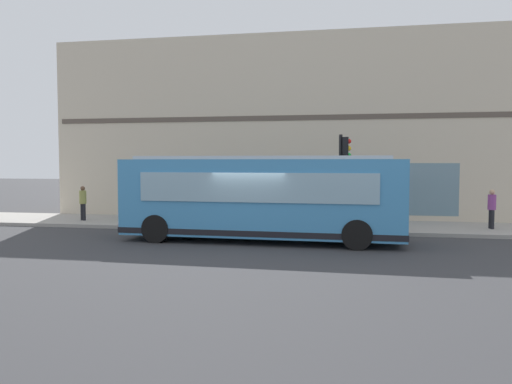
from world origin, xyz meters
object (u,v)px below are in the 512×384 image
object	(u,v)px
pedestrian_by_light_pole	(235,201)
fire_hydrant	(367,221)
pedestrian_near_building_entrance	(492,206)
newspaper_vending_box	(127,211)
pedestrian_near_hydrant	(83,201)
traffic_light_near_corner	(344,163)
city_bus_nearside	(262,198)

from	to	relation	value
pedestrian_by_light_pole	fire_hydrant	bearing A→B (deg)	-109.27
pedestrian_near_building_entrance	fire_hydrant	bearing A→B (deg)	104.97
fire_hydrant	newspaper_vending_box	size ratio (longest dim) A/B	0.82
pedestrian_near_hydrant	newspaper_vending_box	world-z (taller)	pedestrian_near_hydrant
traffic_light_near_corner	pedestrian_near_building_entrance	size ratio (longest dim) A/B	2.38
traffic_light_near_corner	fire_hydrant	distance (m)	2.49
city_bus_nearside	pedestrian_near_building_entrance	xyz separation A→B (m)	(3.99, -8.76, -0.49)
city_bus_nearside	fire_hydrant	xyz separation A→B (m)	(2.66, -3.79, -1.04)
pedestrian_near_hydrant	traffic_light_near_corner	bearing A→B (deg)	-93.91
fire_hydrant	pedestrian_by_light_pole	xyz separation A→B (m)	(2.05, 5.86, 0.54)
city_bus_nearside	fire_hydrant	size ratio (longest dim) A/B	13.66
city_bus_nearside	fire_hydrant	world-z (taller)	city_bus_nearside
pedestrian_by_light_pole	pedestrian_near_building_entrance	size ratio (longest dim) A/B	0.99
pedestrian_by_light_pole	pedestrian_near_building_entrance	distance (m)	10.85
traffic_light_near_corner	city_bus_nearside	bearing A→B (deg)	134.67
city_bus_nearside	newspaper_vending_box	distance (m)	8.05
city_bus_nearside	traffic_light_near_corner	size ratio (longest dim) A/B	2.66
city_bus_nearside	newspaper_vending_box	size ratio (longest dim) A/B	11.23
pedestrian_by_light_pole	newspaper_vending_box	xyz separation A→B (m)	(-0.85, 4.94, -0.45)
traffic_light_near_corner	pedestrian_near_hydrant	bearing A→B (deg)	86.09
pedestrian_by_light_pole	newspaper_vending_box	distance (m)	5.03
traffic_light_near_corner	newspaper_vending_box	distance (m)	10.15
city_bus_nearside	fire_hydrant	distance (m)	4.75
traffic_light_near_corner	pedestrian_near_hydrant	xyz separation A→B (m)	(0.82, 11.92, -1.75)
city_bus_nearside	newspaper_vending_box	xyz separation A→B (m)	(3.86, 7.00, -0.95)
city_bus_nearside	newspaper_vending_box	bearing A→B (deg)	61.13
city_bus_nearside	pedestrian_near_building_entrance	size ratio (longest dim) A/B	6.33
city_bus_nearside	pedestrian_by_light_pole	xyz separation A→B (m)	(4.71, 2.07, -0.50)
pedestrian_near_hydrant	newspaper_vending_box	xyz separation A→B (m)	(0.23, -2.07, -0.46)
newspaper_vending_box	pedestrian_near_hydrant	bearing A→B (deg)	96.46
fire_hydrant	pedestrian_by_light_pole	size ratio (longest dim) A/B	0.47
newspaper_vending_box	city_bus_nearside	bearing A→B (deg)	-118.87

